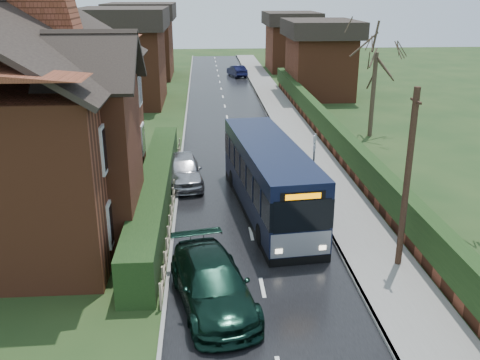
{
  "coord_description": "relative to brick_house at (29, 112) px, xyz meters",
  "views": [
    {
      "loc": [
        -1.76,
        -16.82,
        9.04
      ],
      "look_at": [
        -0.35,
        3.27,
        1.8
      ],
      "focal_mm": 40.0,
      "sensor_mm": 36.0,
      "label": 1
    }
  ],
  "objects": [
    {
      "name": "brick_house",
      "position": [
        0.0,
        0.0,
        0.0
      ],
      "size": [
        9.3,
        14.6,
        10.3
      ],
      "color": "brown",
      "rests_on": "ground"
    },
    {
      "name": "car_distant",
      "position": [
        10.73,
        36.77,
        -3.77
      ],
      "size": [
        2.16,
        3.86,
        1.2
      ],
      "primitive_type": "imported",
      "rotation": [
        0.0,
        0.0,
        3.4
      ],
      "color": "black",
      "rests_on": "ground"
    },
    {
      "name": "car_silver",
      "position": [
        5.93,
        3.15,
        -3.65
      ],
      "size": [
        2.17,
        4.42,
        1.45
      ],
      "primitive_type": "imported",
      "rotation": [
        0.0,
        0.0,
        0.11
      ],
      "color": "#AEACB1",
      "rests_on": "ground"
    },
    {
      "name": "front_hedge",
      "position": [
        4.83,
        0.22,
        -3.58
      ],
      "size": [
        1.2,
        16.0,
        1.6
      ],
      "primitive_type": "cube",
      "color": "black",
      "rests_on": "ground"
    },
    {
      "name": "picket_fence",
      "position": [
        5.58,
        0.22,
        -3.93
      ],
      "size": [
        0.1,
        16.0,
        0.9
      ],
      "primitive_type": null,
      "color": "tan",
      "rests_on": "ground"
    },
    {
      "name": "kerb_right",
      "position": [
        11.78,
        5.22,
        -4.31
      ],
      "size": [
        0.12,
        100.0,
        0.14
      ],
      "primitive_type": "cube",
      "color": "gray",
      "rests_on": "ground"
    },
    {
      "name": "right_wall_hedge",
      "position": [
        14.53,
        5.22,
        -3.36
      ],
      "size": [
        0.6,
        50.0,
        1.8
      ],
      "color": "brown",
      "rests_on": "ground"
    },
    {
      "name": "ground",
      "position": [
        8.73,
        -4.78,
        -4.38
      ],
      "size": [
        140.0,
        140.0,
        0.0
      ],
      "primitive_type": "plane",
      "color": "#33461E",
      "rests_on": "ground"
    },
    {
      "name": "tree_right_far",
      "position": [
        17.73,
        11.38,
        1.3
      ],
      "size": [
        3.94,
        3.94,
        7.6
      ],
      "color": "#3A2D22",
      "rests_on": "ground"
    },
    {
      "name": "pavement",
      "position": [
        12.98,
        5.22,
        -4.31
      ],
      "size": [
        2.5,
        100.0,
        0.14
      ],
      "primitive_type": "cube",
      "color": "slate",
      "rests_on": "ground"
    },
    {
      "name": "kerb_left",
      "position": [
        5.68,
        5.22,
        -4.33
      ],
      "size": [
        0.12,
        100.0,
        0.1
      ],
      "primitive_type": "cube",
      "color": "gray",
      "rests_on": "ground"
    },
    {
      "name": "bus_stop_sign",
      "position": [
        11.93,
        1.22,
        -2.45
      ],
      "size": [
        0.22,
        0.43,
        2.92
      ],
      "rotation": [
        0.0,
        0.0,
        -0.37
      ],
      "color": "slate",
      "rests_on": "ground"
    },
    {
      "name": "car_green",
      "position": [
        7.13,
        -7.61,
        -3.65
      ],
      "size": [
        3.01,
        5.29,
        1.44
      ],
      "primitive_type": "imported",
      "rotation": [
        0.0,
        0.0,
        0.21
      ],
      "color": "black",
      "rests_on": "ground"
    },
    {
      "name": "road",
      "position": [
        8.73,
        5.22,
        -4.37
      ],
      "size": [
        6.0,
        100.0,
        0.02
      ],
      "primitive_type": "cube",
      "color": "black",
      "rests_on": "ground"
    },
    {
      "name": "bus",
      "position": [
        9.68,
        -0.56,
        -2.9
      ],
      "size": [
        3.28,
        9.98,
        2.98
      ],
      "rotation": [
        0.0,
        0.0,
        0.11
      ],
      "color": "black",
      "rests_on": "ground"
    },
    {
      "name": "telegraph_pole",
      "position": [
        13.53,
        -5.7,
        -1.23
      ],
      "size": [
        0.21,
        0.8,
        6.21
      ],
      "rotation": [
        0.0,
        0.0,
        -0.01
      ],
      "color": "black",
      "rests_on": "ground"
    }
  ]
}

